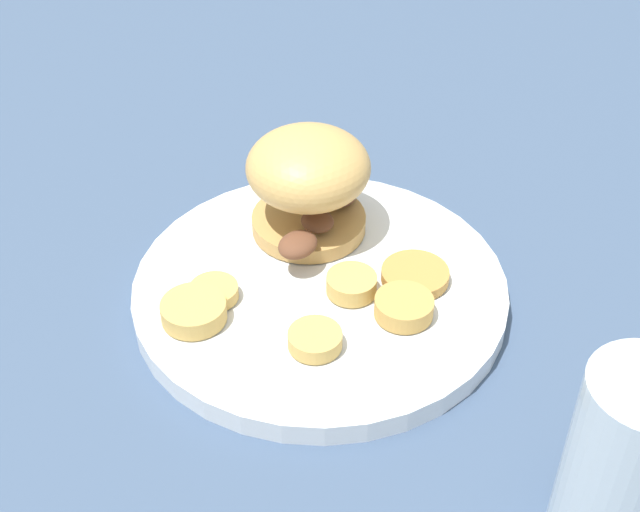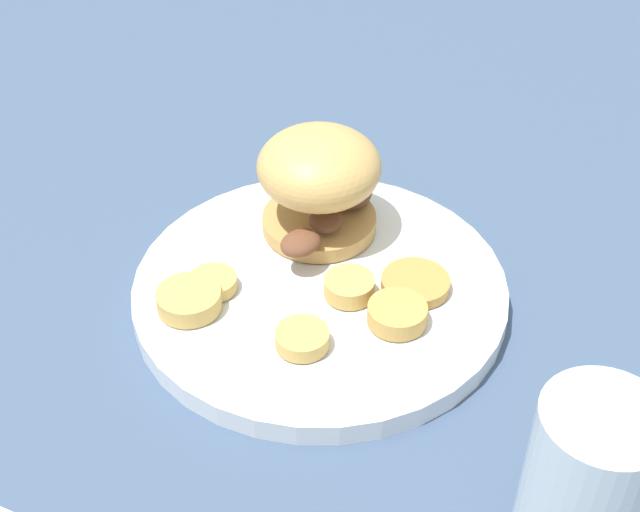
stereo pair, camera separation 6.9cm
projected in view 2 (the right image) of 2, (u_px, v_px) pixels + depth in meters
The scene contains 10 objects.
ground_plane at pixel (320, 299), 0.72m from camera, with size 4.00×4.00×0.00m, color #3D5170.
dinner_plate at pixel (320, 289), 0.72m from camera, with size 0.30×0.30×0.02m.
sandwich at pixel (321, 179), 0.73m from camera, with size 0.11×0.12×0.09m.
potato_round_0 at pixel (415, 283), 0.70m from camera, with size 0.05×0.05×0.01m, color #BC8942.
potato_round_1 at pixel (397, 314), 0.67m from camera, with size 0.05×0.05×0.01m, color tan.
potato_round_2 at pixel (349, 287), 0.69m from camera, with size 0.04×0.04×0.01m, color tan.
potato_round_3 at pixel (213, 283), 0.70m from camera, with size 0.04×0.04×0.01m, color tan.
potato_round_4 at pixel (302, 338), 0.65m from camera, with size 0.04×0.04×0.01m, color tan.
potato_round_5 at pixel (189, 300), 0.68m from camera, with size 0.05×0.05×0.02m, color tan.
drinking_glass at pixel (583, 494), 0.50m from camera, with size 0.07×0.07×0.13m.
Camera 2 is at (-0.47, 0.25, 0.49)m, focal length 50.00 mm.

